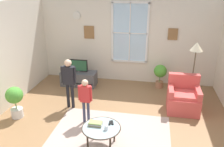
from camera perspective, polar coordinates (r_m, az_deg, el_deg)
name	(u,v)px	position (r m, az deg, el deg)	size (l,w,h in m)	color
ground_plane	(109,131)	(5.16, -0.70, -14.00)	(6.02, 6.27, 0.02)	olive
back_wall	(127,41)	(7.25, 3.76, 8.11)	(5.42, 0.17, 2.61)	beige
area_rug	(110,135)	(5.02, -0.43, -14.96)	(2.49, 1.85, 0.01)	tan
tv_stand	(79,78)	(7.24, -8.18, -1.21)	(1.08, 0.47, 0.44)	#4C4C51
television	(78,65)	(7.08, -8.37, 1.98)	(0.58, 0.08, 0.39)	#4C4C4C
armchair	(183,98)	(6.02, 17.19, -5.79)	(0.76, 0.74, 0.87)	#D14C47
coffee_table	(101,129)	(4.47, -2.67, -13.48)	(0.75, 0.75, 0.46)	#99B2B7
book_stack	(95,124)	(4.50, -4.14, -12.24)	(0.27, 0.16, 0.07)	olive
cup	(106,127)	(4.36, -1.43, -13.21)	(0.07, 0.07, 0.10)	white
remote_near_books	(110,123)	(4.55, -0.52, -12.12)	(0.04, 0.14, 0.02)	black
remote_near_cup	(112,123)	(4.56, 0.06, -12.06)	(0.04, 0.14, 0.02)	black
person_red_shirt	(85,96)	(5.12, -6.59, -5.61)	(0.32, 0.15, 1.06)	#333851
person_black_shirt	(69,78)	(5.75, -10.60, -1.14)	(0.39, 0.18, 1.29)	black
potted_plant_by_window	(160,73)	(7.06, 11.83, 0.10)	(0.38, 0.38, 0.73)	#9E6B4C
potted_plant_corner	(15,99)	(5.83, -22.90, -5.84)	(0.40, 0.40, 0.78)	silver
floor_lamp	(196,53)	(6.26, 20.04, 4.89)	(0.32, 0.32, 1.60)	black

